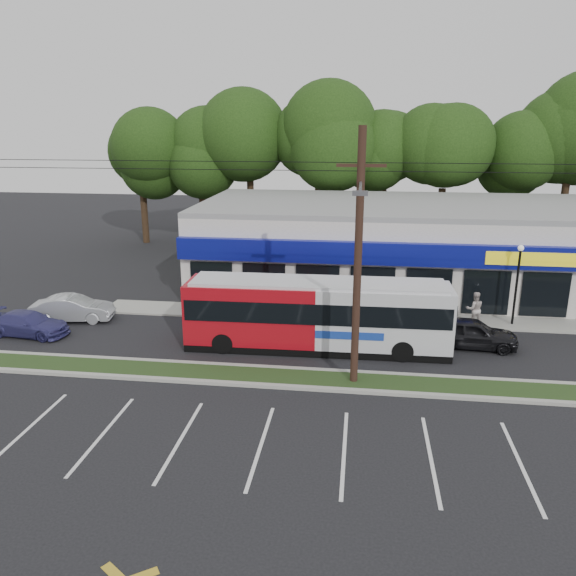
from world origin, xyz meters
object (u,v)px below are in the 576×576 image
(car_blue, at_px, (28,324))
(pedestrian_a, at_px, (353,304))
(metrobus, at_px, (317,313))
(pedestrian_b, at_px, (475,309))
(lamp_post, at_px, (518,276))
(car_silver, at_px, (73,309))
(car_dark, at_px, (472,333))
(utility_pole, at_px, (354,252))

(car_blue, distance_m, pedestrian_a, 16.36)
(metrobus, xyz_separation_m, pedestrian_b, (7.78, 4.00, -0.80))
(lamp_post, distance_m, car_silver, 23.05)
(lamp_post, relative_size, car_blue, 1.05)
(lamp_post, xyz_separation_m, metrobus, (-9.78, -4.30, -0.96))
(car_blue, bearing_deg, car_dark, -80.41)
(pedestrian_a, bearing_deg, pedestrian_b, 141.42)
(utility_pole, bearing_deg, car_dark, 39.78)
(utility_pole, relative_size, pedestrian_a, 27.34)
(pedestrian_a, bearing_deg, lamp_post, 143.52)
(pedestrian_b, bearing_deg, car_dark, 72.67)
(lamp_post, distance_m, car_blue, 24.51)
(utility_pole, relative_size, metrobus, 4.14)
(lamp_post, relative_size, metrobus, 0.35)
(metrobus, bearing_deg, lamp_post, 22.78)
(car_blue, bearing_deg, pedestrian_b, -72.87)
(pedestrian_a, distance_m, pedestrian_b, 6.19)
(car_blue, bearing_deg, car_silver, -20.99)
(car_blue, xyz_separation_m, pedestrian_b, (22.00, 4.21, 0.33))
(car_dark, bearing_deg, metrobus, 101.87)
(utility_pole, xyz_separation_m, lamp_post, (8.17, 7.87, -2.74))
(car_dark, distance_m, pedestrian_a, 6.29)
(car_dark, distance_m, car_blue, 21.38)
(lamp_post, distance_m, metrobus, 10.72)
(car_silver, bearing_deg, pedestrian_a, -92.15)
(utility_pole, height_order, car_silver, utility_pole)
(pedestrian_a, bearing_deg, car_blue, -23.68)
(utility_pole, xyz_separation_m, car_dark, (5.51, 4.59, -4.71))
(utility_pole, bearing_deg, car_blue, 167.99)
(car_dark, bearing_deg, car_blue, 97.03)
(metrobus, relative_size, car_blue, 2.98)
(car_dark, distance_m, pedestrian_b, 3.06)
(metrobus, distance_m, pedestrian_a, 4.38)
(car_dark, height_order, car_blue, car_dark)
(pedestrian_b, bearing_deg, lamp_post, -176.41)
(car_dark, bearing_deg, pedestrian_b, -8.63)
(car_dark, relative_size, car_blue, 1.02)
(car_silver, distance_m, pedestrian_a, 14.79)
(utility_pole, height_order, car_dark, utility_pole)
(metrobus, bearing_deg, car_silver, 170.23)
(metrobus, distance_m, car_blue, 14.27)
(lamp_post, height_order, car_silver, lamp_post)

